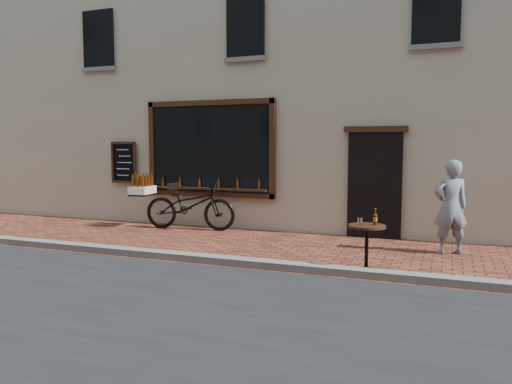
% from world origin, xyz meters
% --- Properties ---
extents(ground, '(90.00, 90.00, 0.00)m').
position_xyz_m(ground, '(0.00, 0.00, 0.00)').
color(ground, '#54251B').
rests_on(ground, ground).
extents(kerb, '(90.00, 0.25, 0.12)m').
position_xyz_m(kerb, '(0.00, 0.20, 0.06)').
color(kerb, slate).
rests_on(kerb, ground).
extents(shop_building, '(28.00, 6.20, 10.00)m').
position_xyz_m(shop_building, '(0.00, 6.50, 5.00)').
color(shop_building, '#BEAC96').
rests_on(shop_building, ground).
extents(cargo_bicycle, '(2.55, 1.00, 1.21)m').
position_xyz_m(cargo_bicycle, '(-2.23, 2.98, 0.58)').
color(cargo_bicycle, black).
rests_on(cargo_bicycle, ground).
extents(bistro_table, '(0.56, 0.56, 0.97)m').
position_xyz_m(bistro_table, '(2.21, 0.53, 0.52)').
color(bistro_table, black).
rests_on(bistro_table, ground).
extents(pedestrian, '(0.72, 0.60, 1.68)m').
position_xyz_m(pedestrian, '(3.38, 2.39, 0.84)').
color(pedestrian, slate).
rests_on(pedestrian, ground).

